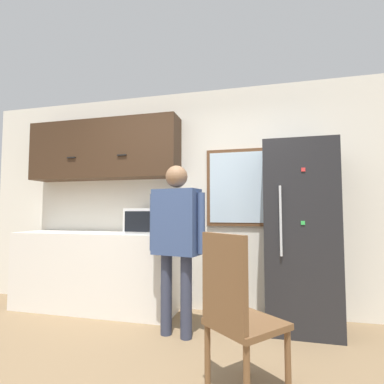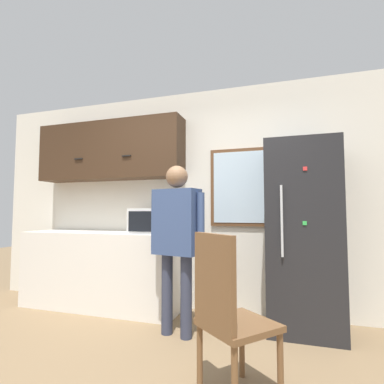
{
  "view_description": "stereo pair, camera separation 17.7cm",
  "coord_description": "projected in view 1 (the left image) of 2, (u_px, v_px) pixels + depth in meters",
  "views": [
    {
      "loc": [
        0.84,
        -1.79,
        1.18
      ],
      "look_at": [
        0.14,
        1.0,
        1.37
      ],
      "focal_mm": 28.0,
      "sensor_mm": 36.0,
      "label": 1
    },
    {
      "loc": [
        1.01,
        -1.75,
        1.18
      ],
      "look_at": [
        0.14,
        1.0,
        1.37
      ],
      "focal_mm": 28.0,
      "sensor_mm": 36.0,
      "label": 2
    }
  ],
  "objects": [
    {
      "name": "upper_cabinets",
      "position": [
        104.0,
        150.0,
        3.87
      ],
      "size": [
        2.0,
        0.35,
        0.75
      ],
      "color": "#3D2819"
    },
    {
      "name": "window",
      "position": [
        238.0,
        187.0,
        3.58
      ],
      "size": [
        0.76,
        0.05,
        0.92
      ],
      "color": "brown"
    },
    {
      "name": "back_wall",
      "position": [
        197.0,
        198.0,
        3.73
      ],
      "size": [
        6.0,
        0.06,
        2.7
      ],
      "color": "silver",
      "rests_on": "ground_plane"
    },
    {
      "name": "person",
      "position": [
        176.0,
        231.0,
        2.9
      ],
      "size": [
        0.59,
        0.3,
        1.63
      ],
      "rotation": [
        0.0,
        0.0,
        -0.2
      ],
      "color": "#33384C",
      "rests_on": "ground_plane"
    },
    {
      "name": "counter",
      "position": [
        96.0,
        271.0,
        3.65
      ],
      "size": [
        2.0,
        0.59,
        0.93
      ],
      "color": "silver",
      "rests_on": "ground_plane"
    },
    {
      "name": "refrigerator",
      "position": [
        299.0,
        235.0,
        3.08
      ],
      "size": [
        0.7,
        0.67,
        1.89
      ],
      "color": "#232326",
      "rests_on": "ground_plane"
    },
    {
      "name": "chair",
      "position": [
        236.0,
        309.0,
        1.9
      ],
      "size": [
        0.59,
        0.59,
        1.04
      ],
      "rotation": [
        0.0,
        0.0,
        2.42
      ],
      "color": "brown",
      "rests_on": "ground_plane"
    },
    {
      "name": "microwave",
      "position": [
        149.0,
        221.0,
        3.52
      ],
      "size": [
        0.47,
        0.41,
        0.29
      ],
      "color": "white",
      "rests_on": "counter"
    }
  ]
}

